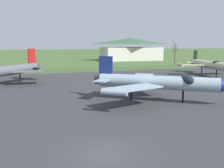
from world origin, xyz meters
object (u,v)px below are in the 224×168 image
jet_fighter_rear_left (4,71)px  visitor_building (131,49)px  jet_fighter_front_right (210,65)px  jet_fighter_front_left (160,82)px

jet_fighter_rear_left → visitor_building: size_ratio=0.57×
jet_fighter_front_right → visitor_building: bearing=84.3°
jet_fighter_front_left → jet_fighter_front_right: 29.46m
jet_fighter_front_left → jet_fighter_front_right: (22.87, 18.58, 0.04)m
jet_fighter_front_left → visitor_building: visitor_building is taller
jet_fighter_front_left → jet_fighter_rear_left: bearing=133.1°
jet_fighter_rear_left → visitor_building: visitor_building is taller
jet_fighter_front_left → visitor_building: size_ratio=0.62×
jet_fighter_front_right → jet_fighter_rear_left: 40.81m
jet_fighter_front_right → jet_fighter_rear_left: bearing=179.2°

